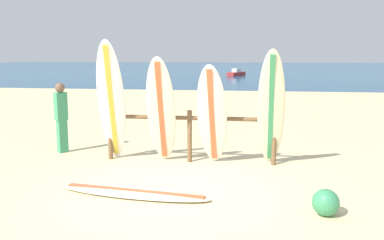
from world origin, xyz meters
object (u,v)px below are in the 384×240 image
at_px(surfboard_leaning_center, 271,110).
at_px(surfboard_lying_on_sand, 134,192).
at_px(surfboard_leaning_left, 161,111).
at_px(surfboard_leaning_far_left, 111,102).
at_px(beach_ball, 326,202).
at_px(small_boat_offshore, 236,73).
at_px(surfboard_rack, 190,128).
at_px(surfboard_leaning_center_left, 212,116).
at_px(beachgoer_standing, 61,114).

relative_size(surfboard_leaning_center, surfboard_lying_on_sand, 0.91).
xyz_separation_m(surfboard_leaning_left, surfboard_lying_on_sand, (-0.05, -1.72, -1.01)).
distance_m(surfboard_leaning_far_left, beach_ball, 4.37).
xyz_separation_m(surfboard_leaning_center, surfboard_lying_on_sand, (-2.10, -1.77, -1.08)).
bearing_deg(surfboard_leaning_left, surfboard_leaning_far_left, 179.11).
xyz_separation_m(small_boat_offshore, beach_ball, (2.42, -35.36, -0.08)).
relative_size(surfboard_rack, surfboard_leaning_center_left, 1.72).
distance_m(surfboard_rack, surfboard_leaning_left, 0.69).
xyz_separation_m(surfboard_leaning_center, beachgoer_standing, (-4.40, 0.65, -0.28)).
xyz_separation_m(surfboard_lying_on_sand, small_boat_offshore, (0.32, 34.94, 0.22)).
relative_size(surfboard_leaning_far_left, surfboard_leaning_center, 1.08).
bearing_deg(surfboard_leaning_center_left, surfboard_lying_on_sand, -120.04).
distance_m(surfboard_leaning_far_left, small_boat_offshore, 33.24).
distance_m(surfboard_leaning_left, beach_ball, 3.54).
height_order(surfboard_leaning_far_left, surfboard_leaning_left, surfboard_leaning_far_left).
relative_size(surfboard_leaning_center, small_boat_offshore, 0.72).
xyz_separation_m(surfboard_leaning_far_left, surfboard_leaning_center_left, (1.95, 0.02, -0.22)).
xyz_separation_m(surfboard_leaning_left, surfboard_leaning_center, (2.05, 0.04, 0.07)).
height_order(beachgoer_standing, small_boat_offshore, beachgoer_standing).
xyz_separation_m(surfboard_leaning_center, beach_ball, (0.63, -2.18, -0.93)).
relative_size(surfboard_leaning_far_left, beachgoer_standing, 1.58).
relative_size(surfboard_rack, beachgoer_standing, 2.23).
height_order(surfboard_leaning_far_left, surfboard_leaning_center, surfboard_leaning_far_left).
bearing_deg(surfboard_leaning_left, surfboard_lying_on_sand, -91.72).
bearing_deg(surfboard_leaning_center, surfboard_leaning_far_left, -179.46).
bearing_deg(beach_ball, surfboard_leaning_center_left, 128.28).
bearing_deg(beachgoer_standing, surfboard_lying_on_sand, -46.34).
xyz_separation_m(beachgoer_standing, small_boat_offshore, (2.62, 32.53, -0.58)).
bearing_deg(beach_ball, beachgoer_standing, 150.66).
height_order(surfboard_leaning_center, small_boat_offshore, surfboard_leaning_center).
height_order(surfboard_leaning_far_left, surfboard_lying_on_sand, surfboard_leaning_far_left).
distance_m(surfboard_leaning_left, small_boat_offshore, 33.23).
bearing_deg(surfboard_rack, surfboard_leaning_center, -9.42).
bearing_deg(surfboard_leaning_left, beachgoer_standing, 163.64).
bearing_deg(surfboard_leaning_center, surfboard_leaning_center_left, -179.60).
xyz_separation_m(surfboard_leaning_far_left, surfboard_lying_on_sand, (0.93, -1.74, -1.16)).
height_order(surfboard_leaning_far_left, surfboard_leaning_center_left, surfboard_leaning_far_left).
xyz_separation_m(surfboard_rack, surfboard_leaning_center, (1.54, -0.26, 0.43)).
xyz_separation_m(surfboard_lying_on_sand, beach_ball, (2.73, -0.42, 0.14)).
bearing_deg(surfboard_leaning_center, beachgoer_standing, 171.64).
bearing_deg(surfboard_leaning_far_left, beachgoer_standing, 153.79).
height_order(surfboard_leaning_center_left, beachgoer_standing, surfboard_leaning_center_left).
relative_size(beachgoer_standing, small_boat_offshore, 0.49).
distance_m(surfboard_leaning_far_left, beachgoer_standing, 1.57).
bearing_deg(surfboard_lying_on_sand, surfboard_leaning_far_left, 118.15).
bearing_deg(surfboard_leaning_center_left, surfboard_leaning_left, -177.83).
bearing_deg(beach_ball, surfboard_leaning_center, 106.19).
bearing_deg(surfboard_lying_on_sand, small_boat_offshore, 89.48).
distance_m(surfboard_leaning_far_left, surfboard_leaning_left, 0.99).
distance_m(surfboard_rack, surfboard_leaning_far_left, 1.60).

